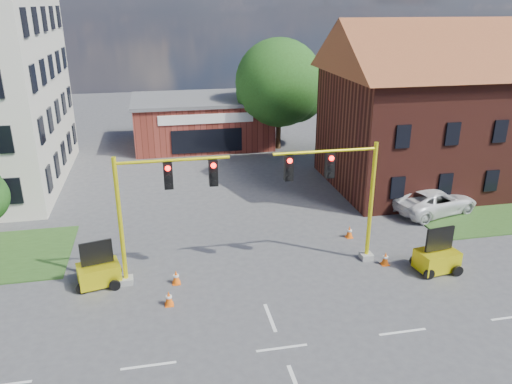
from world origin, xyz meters
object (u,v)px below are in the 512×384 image
signal_mast_west (156,204)px  trailer_east (437,258)px  pickup_white (436,201)px  trailer_west (99,272)px  signal_mast_east (340,190)px

signal_mast_west → trailer_east: signal_mast_west is taller
signal_mast_west → pickup_white: (16.96, 4.82, -3.16)m
trailer_west → pickup_white: bearing=-0.8°
signal_mast_west → trailer_west: bearing=176.9°
signal_mast_west → signal_mast_east: size_ratio=1.00×
signal_mast_east → pickup_white: 10.06m
pickup_white → signal_mast_west: bearing=91.0°
pickup_white → trailer_west: bearing=88.4°
signal_mast_west → signal_mast_east: same height
trailer_west → trailer_east: trailer_east is taller
signal_mast_east → trailer_west: bearing=179.2°
signal_mast_west → signal_mast_east: (8.71, 0.00, 0.00)m
trailer_west → signal_mast_east: bearing=-14.8°
trailer_east → pickup_white: (3.74, 6.60, 0.07)m
trailer_east → signal_mast_east: bearing=150.3°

